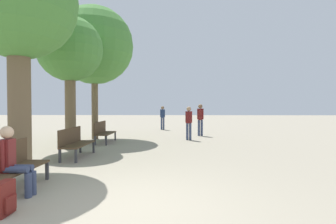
{
  "coord_description": "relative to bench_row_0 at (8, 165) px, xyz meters",
  "views": [
    {
      "loc": [
        0.91,
        -3.97,
        1.59
      ],
      "look_at": [
        0.66,
        5.35,
        1.36
      ],
      "focal_mm": 28.0,
      "sensor_mm": 36.0,
      "label": 1
    }
  ],
  "objects": [
    {
      "name": "pedestrian_near",
      "position": [
        2.26,
        12.53,
        0.39
      ],
      "size": [
        0.32,
        0.21,
        1.56
      ],
      "color": "#384260",
      "rests_on": "ground_plane"
    },
    {
      "name": "pedestrian_mid",
      "position": [
        3.72,
        7.37,
        0.39
      ],
      "size": [
        0.31,
        0.24,
        1.55
      ],
      "color": "#384260",
      "rests_on": "ground_plane"
    },
    {
      "name": "tree_row_0",
      "position": [
        -0.75,
        1.62,
        3.56
      ],
      "size": [
        2.83,
        2.83,
        5.57
      ],
      "color": "brown",
      "rests_on": "ground_plane"
    },
    {
      "name": "ground_plane",
      "position": [
        2.17,
        -0.76,
        -0.5
      ],
      "size": [
        80.0,
        80.0,
        0.0
      ],
      "primitive_type": "plane",
      "color": "gray"
    },
    {
      "name": "backpack",
      "position": [
        0.61,
        -1.04,
        -0.26
      ],
      "size": [
        0.2,
        0.34,
        0.49
      ],
      "color": "maroon",
      "rests_on": "ground_plane"
    },
    {
      "name": "pedestrian_far",
      "position": [
        4.42,
        9.05,
        0.46
      ],
      "size": [
        0.34,
        0.27,
        1.67
      ],
      "color": "#384260",
      "rests_on": "ground_plane"
    },
    {
      "name": "person_seated",
      "position": [
        0.25,
        -0.23,
        0.15
      ],
      "size": [
        0.58,
        0.33,
        1.23
      ],
      "color": "#384260",
      "rests_on": "ground_plane"
    },
    {
      "name": "tree_row_2",
      "position": [
        -0.75,
        7.68,
        3.94
      ],
      "size": [
        3.68,
        3.68,
        6.29
      ],
      "color": "brown",
      "rests_on": "ground_plane"
    },
    {
      "name": "bench_row_1",
      "position": [
        0.0,
        3.21,
        0.0
      ],
      "size": [
        0.54,
        1.67,
        0.9
      ],
      "color": "#4C3823",
      "rests_on": "ground_plane"
    },
    {
      "name": "bench_row_2",
      "position": [
        0.0,
        6.42,
        0.0
      ],
      "size": [
        0.54,
        1.67,
        0.9
      ],
      "color": "#4C3823",
      "rests_on": "ground_plane"
    },
    {
      "name": "bench_row_0",
      "position": [
        0.0,
        0.0,
        0.0
      ],
      "size": [
        0.54,
        1.67,
        0.9
      ],
      "color": "#4C3823",
      "rests_on": "ground_plane"
    },
    {
      "name": "tree_row_1",
      "position": [
        -0.75,
        4.75,
        3.09
      ],
      "size": [
        2.37,
        2.37,
        4.85
      ],
      "color": "brown",
      "rests_on": "ground_plane"
    }
  ]
}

